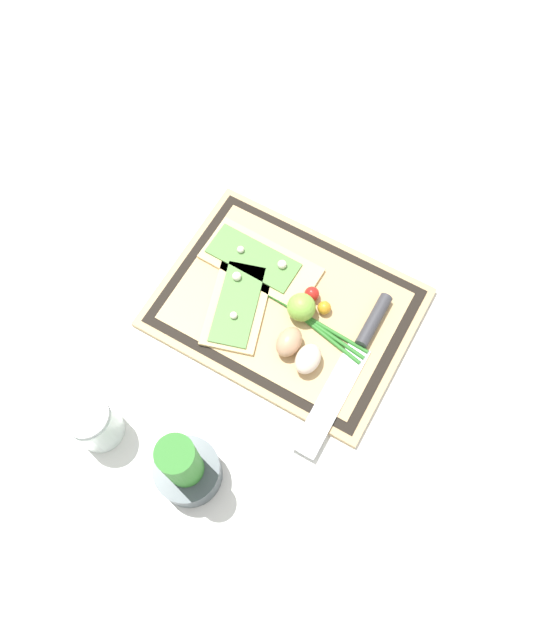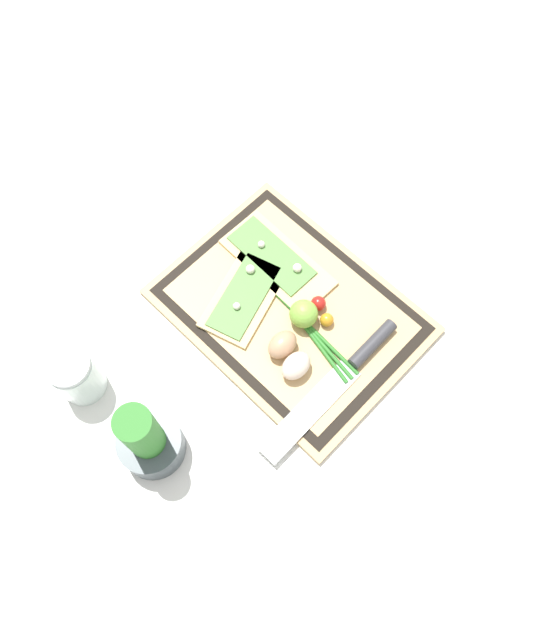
{
  "view_description": "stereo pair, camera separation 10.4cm",
  "coord_description": "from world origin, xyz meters",
  "px_view_note": "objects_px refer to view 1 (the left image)",
  "views": [
    {
      "loc": [
        -0.2,
        0.39,
        0.99
      ],
      "look_at": [
        0.0,
        0.04,
        0.03
      ],
      "focal_mm": 35.0,
      "sensor_mm": 36.0,
      "label": 1
    },
    {
      "loc": [
        -0.28,
        0.33,
        0.99
      ],
      "look_at": [
        0.0,
        0.04,
        0.03
      ],
      "focal_mm": 35.0,
      "sensor_mm": 36.0,
      "label": 2
    }
  ],
  "objects_px": {
    "pizza_slice_near": "(259,262)",
    "cherry_tomato_yellow": "(324,308)",
    "lime": "(300,309)",
    "cherry_tomato_red": "(312,294)",
    "egg_brown": "(289,342)",
    "pizza_slice_far": "(239,299)",
    "sauce_jar": "(95,424)",
    "herb_pot": "(186,468)",
    "egg_pink": "(308,359)",
    "knife": "(360,346)"
  },
  "relations": [
    {
      "from": "egg_brown",
      "to": "herb_pot",
      "type": "height_order",
      "value": "herb_pot"
    },
    {
      "from": "pizza_slice_near",
      "to": "herb_pot",
      "type": "xyz_separation_m",
      "value": [
        -0.09,
        0.37,
        0.04
      ]
    },
    {
      "from": "lime",
      "to": "cherry_tomato_yellow",
      "type": "relative_size",
      "value": 2.08
    },
    {
      "from": "cherry_tomato_red",
      "to": "herb_pot",
      "type": "xyz_separation_m",
      "value": [
        0.02,
        0.36,
        0.03
      ]
    },
    {
      "from": "pizza_slice_far",
      "to": "pizza_slice_near",
      "type": "bearing_deg",
      "value": -86.26
    },
    {
      "from": "egg_pink",
      "to": "cherry_tomato_yellow",
      "type": "bearing_deg",
      "value": -78.0
    },
    {
      "from": "herb_pot",
      "to": "egg_pink",
      "type": "bearing_deg",
      "value": -106.3
    },
    {
      "from": "sauce_jar",
      "to": "pizza_slice_near",
      "type": "bearing_deg",
      "value": -100.78
    },
    {
      "from": "pizza_slice_near",
      "to": "lime",
      "type": "distance_m",
      "value": 0.12
    },
    {
      "from": "herb_pot",
      "to": "lime",
      "type": "bearing_deg",
      "value": -93.58
    },
    {
      "from": "pizza_slice_near",
      "to": "cherry_tomato_red",
      "type": "distance_m",
      "value": 0.11
    },
    {
      "from": "pizza_slice_far",
      "to": "sauce_jar",
      "type": "height_order",
      "value": "sauce_jar"
    },
    {
      "from": "egg_brown",
      "to": "egg_pink",
      "type": "height_order",
      "value": "same"
    },
    {
      "from": "sauce_jar",
      "to": "knife",
      "type": "bearing_deg",
      "value": -132.44
    },
    {
      "from": "pizza_slice_far",
      "to": "cherry_tomato_yellow",
      "type": "distance_m",
      "value": 0.15
    },
    {
      "from": "cherry_tomato_yellow",
      "to": "herb_pot",
      "type": "bearing_deg",
      "value": 81.45
    },
    {
      "from": "lime",
      "to": "herb_pot",
      "type": "xyz_separation_m",
      "value": [
        0.02,
        0.32,
        0.02
      ]
    },
    {
      "from": "knife",
      "to": "sauce_jar",
      "type": "distance_m",
      "value": 0.44
    },
    {
      "from": "cherry_tomato_red",
      "to": "sauce_jar",
      "type": "height_order",
      "value": "sauce_jar"
    },
    {
      "from": "pizza_slice_near",
      "to": "egg_brown",
      "type": "distance_m",
      "value": 0.16
    },
    {
      "from": "egg_pink",
      "to": "sauce_jar",
      "type": "height_order",
      "value": "sauce_jar"
    },
    {
      "from": "lime",
      "to": "cherry_tomato_red",
      "type": "bearing_deg",
      "value": -92.27
    },
    {
      "from": "egg_pink",
      "to": "lime",
      "type": "bearing_deg",
      "value": -53.11
    },
    {
      "from": "lime",
      "to": "sauce_jar",
      "type": "distance_m",
      "value": 0.37
    },
    {
      "from": "cherry_tomato_red",
      "to": "cherry_tomato_yellow",
      "type": "xyz_separation_m",
      "value": [
        -0.03,
        0.01,
        -0.0
      ]
    },
    {
      "from": "pizza_slice_far",
      "to": "knife",
      "type": "height_order",
      "value": "pizza_slice_far"
    },
    {
      "from": "cherry_tomato_yellow",
      "to": "sauce_jar",
      "type": "bearing_deg",
      "value": 58.96
    },
    {
      "from": "knife",
      "to": "cherry_tomato_red",
      "type": "height_order",
      "value": "cherry_tomato_red"
    },
    {
      "from": "egg_pink",
      "to": "herb_pot",
      "type": "height_order",
      "value": "herb_pot"
    },
    {
      "from": "pizza_slice_near",
      "to": "sauce_jar",
      "type": "xyz_separation_m",
      "value": [
        0.07,
        0.38,
        0.02
      ]
    },
    {
      "from": "pizza_slice_near",
      "to": "pizza_slice_far",
      "type": "bearing_deg",
      "value": 93.74
    },
    {
      "from": "egg_pink",
      "to": "cherry_tomato_red",
      "type": "xyz_separation_m",
      "value": [
        0.05,
        -0.11,
        -0.01
      ]
    },
    {
      "from": "pizza_slice_far",
      "to": "egg_pink",
      "type": "distance_m",
      "value": 0.16
    },
    {
      "from": "cherry_tomato_yellow",
      "to": "egg_pink",
      "type": "bearing_deg",
      "value": 102.0
    },
    {
      "from": "egg_brown",
      "to": "cherry_tomato_yellow",
      "type": "xyz_separation_m",
      "value": [
        -0.02,
        -0.09,
        -0.01
      ]
    },
    {
      "from": "knife",
      "to": "cherry_tomato_yellow",
      "type": "xyz_separation_m",
      "value": [
        0.08,
        -0.03,
        0.0
      ]
    },
    {
      "from": "knife",
      "to": "sauce_jar",
      "type": "relative_size",
      "value": 2.96
    },
    {
      "from": "pizza_slice_near",
      "to": "cherry_tomato_yellow",
      "type": "xyz_separation_m",
      "value": [
        -0.14,
        0.02,
        0.01
      ]
    },
    {
      "from": "cherry_tomato_red",
      "to": "sauce_jar",
      "type": "xyz_separation_m",
      "value": [
        0.18,
        0.37,
        0.02
      ]
    },
    {
      "from": "lime",
      "to": "cherry_tomato_yellow",
      "type": "bearing_deg",
      "value": -139.79
    },
    {
      "from": "lime",
      "to": "sauce_jar",
      "type": "relative_size",
      "value": 0.47
    },
    {
      "from": "cherry_tomato_yellow",
      "to": "sauce_jar",
      "type": "height_order",
      "value": "sauce_jar"
    },
    {
      "from": "knife",
      "to": "cherry_tomato_red",
      "type": "relative_size",
      "value": 11.77
    },
    {
      "from": "sauce_jar",
      "to": "egg_brown",
      "type": "bearing_deg",
      "value": -125.73
    },
    {
      "from": "egg_brown",
      "to": "cherry_tomato_red",
      "type": "height_order",
      "value": "egg_brown"
    },
    {
      "from": "lime",
      "to": "sauce_jar",
      "type": "bearing_deg",
      "value": 61.01
    },
    {
      "from": "cherry_tomato_red",
      "to": "herb_pot",
      "type": "relative_size",
      "value": 0.15
    },
    {
      "from": "pizza_slice_far",
      "to": "cherry_tomato_yellow",
      "type": "relative_size",
      "value": 9.23
    },
    {
      "from": "pizza_slice_far",
      "to": "lime",
      "type": "bearing_deg",
      "value": -165.31
    },
    {
      "from": "pizza_slice_near",
      "to": "cherry_tomato_red",
      "type": "height_order",
      "value": "cherry_tomato_red"
    }
  ]
}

